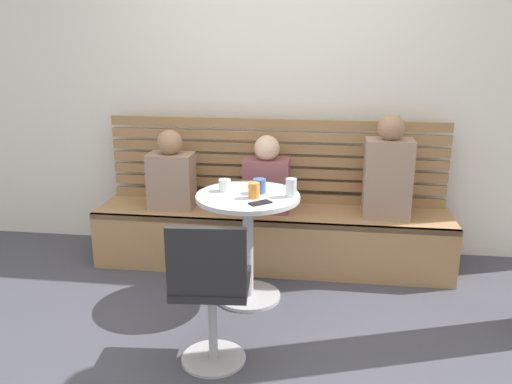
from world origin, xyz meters
name	(u,v)px	position (x,y,z in m)	size (l,w,h in m)	color
ground	(249,350)	(0.00, 0.00, 0.00)	(8.00, 8.00, 0.00)	#42424C
back_wall	(279,72)	(0.00, 1.64, 1.45)	(5.20, 0.10, 2.90)	silver
booth_bench	(272,238)	(0.00, 1.20, 0.22)	(2.70, 0.52, 0.44)	#A87C51
booth_backrest	(275,161)	(0.00, 1.44, 0.78)	(2.65, 0.04, 0.67)	#9A7249
cafe_table	(248,227)	(-0.10, 0.63, 0.52)	(0.68, 0.68, 0.74)	#ADADB2
white_chair	(210,290)	(-0.18, -0.19, 0.46)	(0.43, 0.43, 0.85)	#ADADB2
person_adult	(388,172)	(0.84, 1.19, 0.78)	(0.34, 0.22, 0.76)	#9E7F6B
person_child_left	(171,174)	(-0.77, 1.18, 0.71)	(0.34, 0.22, 0.61)	#9E7F6B
person_child_middle	(267,178)	(-0.04, 1.21, 0.69)	(0.34, 0.22, 0.58)	brown
cup_glass_short	(225,185)	(-0.26, 0.69, 0.78)	(0.08, 0.08, 0.08)	silver
cup_tumbler_orange	(254,190)	(-0.05, 0.56, 0.79)	(0.07, 0.07, 0.10)	orange
cup_mug_blue	(259,186)	(-0.03, 0.68, 0.79)	(0.08, 0.08, 0.10)	#3D5B9E
cup_glass_tall	(291,188)	(0.18, 0.62, 0.80)	(0.07, 0.07, 0.12)	silver
plate_small	(261,186)	(-0.03, 0.82, 0.75)	(0.17, 0.17, 0.01)	white
phone_on_table	(260,203)	(0.01, 0.45, 0.74)	(0.07, 0.14, 0.01)	black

